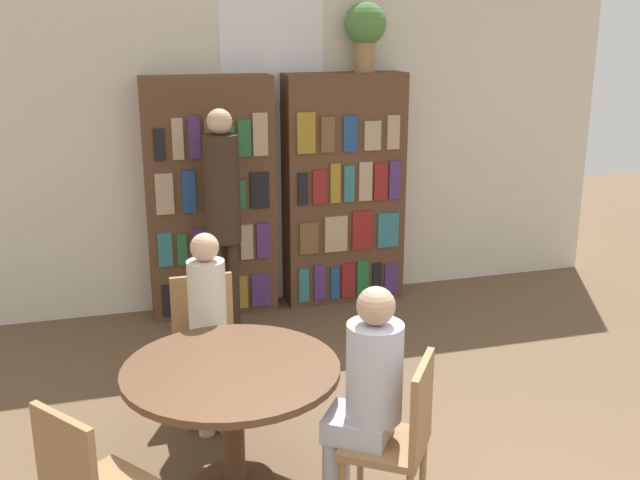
{
  "coord_description": "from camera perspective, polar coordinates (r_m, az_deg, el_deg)",
  "views": [
    {
      "loc": [
        -1.45,
        -2.51,
        2.46
      ],
      "look_at": [
        -0.09,
        2.12,
        1.05
      ],
      "focal_mm": 42.0,
      "sensor_mm": 36.0,
      "label": 1
    }
  ],
  "objects": [
    {
      "name": "bookshelf_right",
      "position": [
        6.69,
        1.82,
        3.82
      ],
      "size": [
        1.07,
        0.34,
        2.04
      ],
      "color": "brown",
      "rests_on": "ground_plane"
    },
    {
      "name": "chair_left_side",
      "position": [
        4.93,
        -8.7,
        -7.38
      ],
      "size": [
        0.41,
        0.41,
        0.89
      ],
      "rotation": [
        0.0,
        0.0,
        -3.13
      ],
      "color": "olive",
      "rests_on": "ground_plane"
    },
    {
      "name": "chair_far_side",
      "position": [
        3.85,
        6.12,
        -14.44
      ],
      "size": [
        0.56,
        0.56,
        0.89
      ],
      "rotation": [
        0.0,
        0.0,
        0.96
      ],
      "color": "olive",
      "rests_on": "ground_plane"
    },
    {
      "name": "seated_reader_right",
      "position": [
        3.78,
        3.56,
        -11.18
      ],
      "size": [
        0.42,
        0.41,
        1.25
      ],
      "rotation": [
        0.0,
        0.0,
        0.96
      ],
      "color": "#B2B7C6",
      "rests_on": "ground_plane"
    },
    {
      "name": "reading_table",
      "position": [
        4.07,
        -6.74,
        -11.15
      ],
      "size": [
        1.15,
        1.15,
        0.72
      ],
      "color": "brown",
      "rests_on": "ground_plane"
    },
    {
      "name": "flower_vase",
      "position": [
        6.6,
        3.46,
        15.79
      ],
      "size": [
        0.36,
        0.36,
        0.58
      ],
      "color": "#997047",
      "rests_on": "bookshelf_right"
    },
    {
      "name": "seated_reader_left",
      "position": [
        4.68,
        -8.45,
        -6.11
      ],
      "size": [
        0.24,
        0.36,
        1.24
      ],
      "rotation": [
        0.0,
        0.0,
        -3.13
      ],
      "color": "beige",
      "rests_on": "ground_plane"
    },
    {
      "name": "wall_back",
      "position": [
        6.63,
        -3.6,
        7.97
      ],
      "size": [
        6.4,
        0.07,
        3.0
      ],
      "color": "beige",
      "rests_on": "ground_plane"
    },
    {
      "name": "bookshelf_left",
      "position": [
        6.43,
        -8.31,
        3.14
      ],
      "size": [
        1.07,
        0.34,
        2.04
      ],
      "color": "brown",
      "rests_on": "ground_plane"
    },
    {
      "name": "librarian_standing",
      "position": [
        5.93,
        -7.45,
        3.05
      ],
      "size": [
        0.28,
        0.55,
        1.83
      ],
      "color": "#332319",
      "rests_on": "ground_plane"
    }
  ]
}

